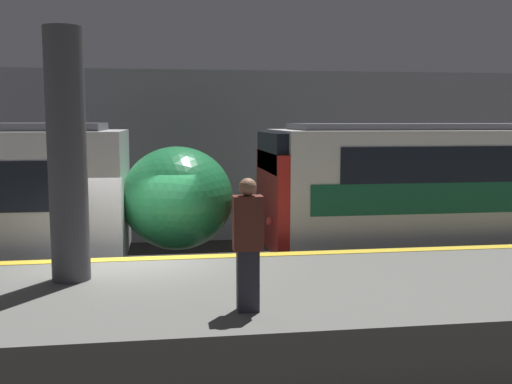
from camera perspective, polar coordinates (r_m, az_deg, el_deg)
The scene contains 5 objects.
ground_plane at distance 11.39m, azimuth -11.72°, elevation -11.66°, with size 120.00×120.00×0.00m, color #282623.
platform at distance 9.23m, azimuth -12.55°, elevation -12.45°, with size 40.00×4.19×1.14m.
station_rear_barrier at distance 17.74m, azimuth -10.68°, elevation 3.30°, with size 50.00×0.15×5.04m.
support_pillar_near at distance 9.53m, azimuth -17.54°, elevation 3.29°, with size 0.58×0.58×3.84m.
person_waiting at distance 7.69m, azimuth -0.78°, elevation -4.70°, with size 0.38×0.24×1.74m.
Camera 1 is at (0.69, -10.78, 3.60)m, focal length 42.00 mm.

